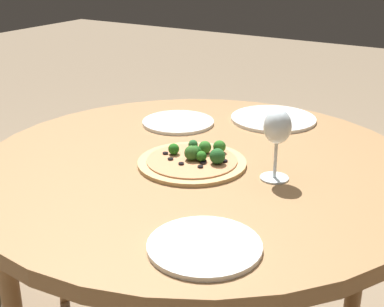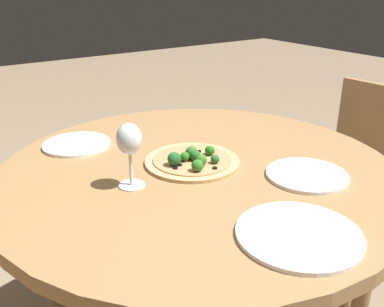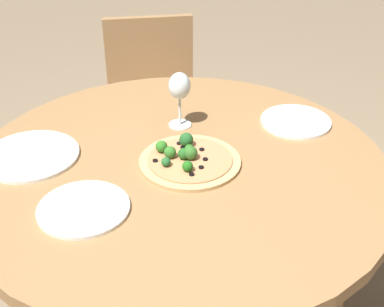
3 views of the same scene
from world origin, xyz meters
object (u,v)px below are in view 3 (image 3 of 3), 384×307
chair_2 (156,109)px  plate_near (86,208)px  plate_side (298,122)px  wine_glass (182,88)px  pizza (190,159)px  plate_far (33,155)px

chair_2 → plate_near: 1.13m
plate_side → wine_glass: bearing=-177.5°
pizza → plate_near: (-0.24, -0.21, -0.01)m
plate_side → plate_far: bearing=-165.5°
chair_2 → pizza: bearing=-88.4°
wine_glass → pizza: bearing=-83.1°
plate_near → pizza: bearing=40.3°
chair_2 → wine_glass: wine_glass is taller
wine_glass → plate_near: 0.48m
plate_side → plate_near: bearing=-143.0°
pizza → plate_far: (-0.43, 0.03, -0.01)m
chair_2 → plate_side: 0.87m
plate_far → wine_glass: bearing=24.0°
wine_glass → plate_far: 0.45m
chair_2 → plate_near: bearing=-103.0°
pizza → wine_glass: (-0.02, 0.21, 0.11)m
pizza → plate_near: 0.32m
plate_near → plate_far: bearing=128.4°
pizza → wine_glass: wine_glass is taller
pizza → plate_side: bearing=34.2°
wine_glass → plate_near: (-0.22, -0.41, -0.12)m
plate_near → chair_2: bearing=85.5°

